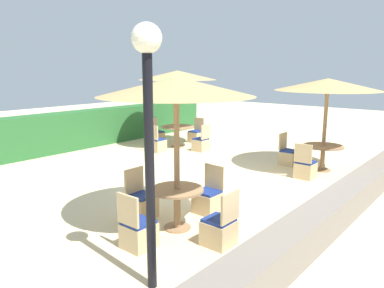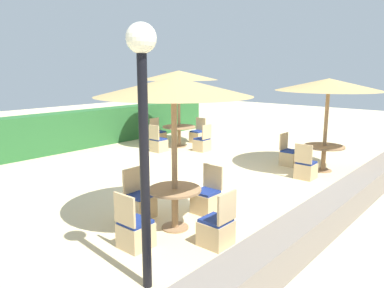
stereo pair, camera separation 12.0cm
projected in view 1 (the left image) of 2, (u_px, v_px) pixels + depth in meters
The scene contains 20 objects.
ground_plane at pixel (210, 182), 9.34m from camera, with size 40.00×40.00×0.00m, color beige.
hedge_row at pixel (71, 131), 13.02m from camera, with size 13.00×0.70×1.32m, color #28602D.
stone_border at pixel (344, 201), 7.25m from camera, with size 10.00×0.56×0.54m, color slate.
lamp_post at pixel (148, 107), 4.43m from camera, with size 0.36×0.36×3.32m.
parasol_back_right at pixel (177, 76), 13.06m from camera, with size 2.75×2.75×2.72m.
round_table_back_right at pixel (178, 130), 13.44m from camera, with size 1.19×1.19×0.75m.
patio_chair_back_right_south at pixel (201, 144), 12.81m from camera, with size 0.46×0.46×0.93m.
patio_chair_back_right_west at pixel (157, 144), 12.72m from camera, with size 0.46×0.46×0.93m.
patio_chair_back_right_north at pixel (156, 136), 14.23m from camera, with size 0.46×0.46×0.93m.
patio_chair_back_right_east at pixel (196, 135), 14.33m from camera, with size 0.46×0.46×0.93m.
parasol_front_right at pixel (328, 85), 9.96m from camera, with size 2.81×2.81×2.53m.
round_table_front_right at pixel (323, 151), 10.32m from camera, with size 1.09×1.09×0.71m.
patio_chair_front_right_west at pixel (305, 168), 9.65m from camera, with size 0.46×0.46×0.93m.
patio_chair_front_right_north at pixel (288, 156), 10.99m from camera, with size 0.46×0.46×0.93m.
parasol_front_left at pixel (176, 87), 6.17m from camera, with size 2.64×2.64×2.66m.
round_table_front_left at pixel (177, 199), 6.56m from camera, with size 0.93×0.93×0.74m.
patio_chair_front_left_north at pixel (141, 204), 7.14m from camera, with size 0.46×0.46×0.93m.
patio_chair_front_left_east at pixel (208, 200), 7.36m from camera, with size 0.46×0.46×0.93m.
patio_chair_front_left_west at pixel (138, 232), 5.89m from camera, with size 0.46×0.46×0.93m.
patio_chair_front_left_south at pixel (220, 230), 5.99m from camera, with size 0.46×0.46×0.93m.
Camera 1 is at (-7.18, -5.38, 2.80)m, focal length 35.00 mm.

